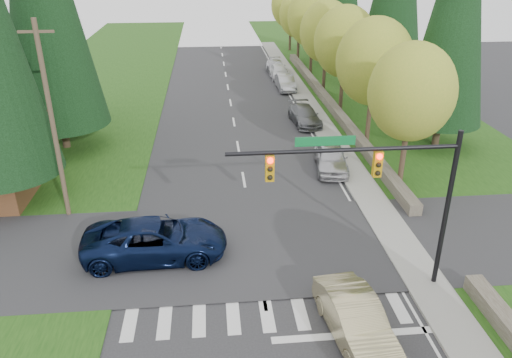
{
  "coord_description": "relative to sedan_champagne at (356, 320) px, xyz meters",
  "views": [
    {
      "loc": [
        -1.86,
        -11.85,
        12.88
      ],
      "look_at": [
        0.19,
        9.57,
        2.8
      ],
      "focal_mm": 35.0,
      "sensor_mm": 36.0,
      "label": 1
    }
  ],
  "objects": [
    {
      "name": "conifer_e_a",
      "position": [
        10.99,
        18.3,
        9.0
      ],
      "size": [
        5.44,
        5.44,
        17.8
      ],
      "color": "#38281C",
      "rests_on": "ground"
    },
    {
      "name": "sedan_champagne",
      "position": [
        0.0,
        0.0,
        0.0
      ],
      "size": [
        2.27,
        5.0,
        1.59
      ],
      "primitive_type": "imported",
      "rotation": [
        0.0,
        0.0,
        0.13
      ],
      "color": "tan",
      "rests_on": "ground"
    },
    {
      "name": "decid_tree_6",
      "position": [
        6.19,
        54.3,
        5.07
      ],
      "size": [
        5.2,
        5.2,
        8.86
      ],
      "color": "#38281C",
      "rests_on": "ground"
    },
    {
      "name": "parked_car_c",
      "position": [
        2.59,
        34.22,
        -0.07
      ],
      "size": [
        1.64,
        4.43,
        1.45
      ],
      "primitive_type": "imported",
      "rotation": [
        0.0,
        0.0,
        0.03
      ],
      "color": "#A8A9AD",
      "rests_on": "ground"
    },
    {
      "name": "parked_car_d",
      "position": [
        2.59,
        38.97,
        -0.05
      ],
      "size": [
        1.86,
        4.41,
        1.49
      ],
      "primitive_type": "imported",
      "rotation": [
        0.0,
        0.0,
        0.02
      ],
      "color": "white",
      "rests_on": "ground"
    },
    {
      "name": "decid_tree_5",
      "position": [
        6.09,
        47.3,
        4.74
      ],
      "size": [
        4.8,
        4.8,
        8.3
      ],
      "color": "#38281C",
      "rests_on": "ground"
    },
    {
      "name": "grass_west",
      "position": [
        -16.01,
        18.3,
        -0.76
      ],
      "size": [
        14.0,
        110.0,
        0.06
      ],
      "primitive_type": "cube",
      "color": "#1B4312",
      "rests_on": "ground"
    },
    {
      "name": "decid_tree_4",
      "position": [
        6.29,
        40.3,
        5.27
      ],
      "size": [
        5.4,
        5.4,
        9.18
      ],
      "color": "#38281C",
      "rests_on": "ground"
    },
    {
      "name": "cross_street",
      "position": [
        -3.01,
        6.3,
        -0.79
      ],
      "size": [
        120.0,
        8.0,
        0.1
      ],
      "primitive_type": "cube",
      "color": "#28282B",
      "rests_on": "ground"
    },
    {
      "name": "traffic_signal",
      "position": [
        1.36,
        2.8,
        4.19
      ],
      "size": [
        8.7,
        0.37,
        6.8
      ],
      "color": "black",
      "rests_on": "ground"
    },
    {
      "name": "curb_east",
      "position": [
        3.04,
        20.3,
        -0.73
      ],
      "size": [
        0.2,
        80.0,
        0.13
      ],
      "primitive_type": "cube",
      "color": "gray",
      "rests_on": "ground"
    },
    {
      "name": "decid_tree_3",
      "position": [
        6.19,
        33.3,
        4.87
      ],
      "size": [
        5.0,
        5.0,
        8.55
      ],
      "color": "#38281C",
      "rests_on": "ground"
    },
    {
      "name": "stone_wall_north",
      "position": [
        5.59,
        28.3,
        -0.44
      ],
      "size": [
        0.7,
        40.0,
        0.7
      ],
      "primitive_type": "cube",
      "color": "#4C4438",
      "rests_on": "ground"
    },
    {
      "name": "decid_tree_2",
      "position": [
        6.09,
        26.3,
        5.13
      ],
      "size": [
        5.0,
        5.0,
        8.82
      ],
      "color": "#38281C",
      "rests_on": "ground"
    },
    {
      "name": "grass_east",
      "position": [
        9.99,
        18.3,
        -0.76
      ],
      "size": [
        14.0,
        110.0,
        0.06
      ],
      "primitive_type": "cube",
      "color": "#1B4312",
      "rests_on": "ground"
    },
    {
      "name": "parked_car_e",
      "position": [
        2.59,
        41.3,
        -0.09
      ],
      "size": [
        2.09,
        4.88,
        1.4
      ],
      "primitive_type": "imported",
      "rotation": [
        0.0,
        0.0,
        0.03
      ],
      "color": "#BBBBC0",
      "rests_on": "ground"
    },
    {
      "name": "suv_navy",
      "position": [
        -7.56,
        5.95,
        0.1
      ],
      "size": [
        6.5,
        3.15,
        1.78
      ],
      "primitive_type": "imported",
      "rotation": [
        0.0,
        0.0,
        1.6
      ],
      "color": "#0A1534",
      "rests_on": "ground"
    },
    {
      "name": "decid_tree_0",
      "position": [
        6.19,
        12.3,
        4.8
      ],
      "size": [
        4.8,
        4.8,
        8.37
      ],
      "color": "#38281C",
      "rests_on": "ground"
    },
    {
      "name": "parked_car_b",
      "position": [
        2.59,
        23.84,
        -0.1
      ],
      "size": [
        2.26,
        4.91,
        1.39
      ],
      "primitive_type": "imported",
      "rotation": [
        0.0,
        0.0,
        0.07
      ],
      "color": "slate",
      "rests_on": "ground"
    },
    {
      "name": "utility_pole",
      "position": [
        -12.51,
        10.3,
        4.35
      ],
      "size": [
        1.6,
        0.24,
        10.0
      ],
      "color": "#473828",
      "rests_on": "ground"
    },
    {
      "name": "decid_tree_1",
      "position": [
        6.29,
        19.3,
        5.0
      ],
      "size": [
        5.2,
        5.2,
        8.8
      ],
      "color": "#38281C",
      "rests_on": "ground"
    },
    {
      "name": "sidewalk_east",
      "position": [
        3.89,
        20.3,
        -0.73
      ],
      "size": [
        1.8,
        80.0,
        0.13
      ],
      "primitive_type": "cube",
      "color": "gray",
      "rests_on": "ground"
    },
    {
      "name": "parked_car_a",
      "position": [
        2.59,
        14.84,
        0.01
      ],
      "size": [
        2.49,
        4.94,
        1.62
      ],
      "primitive_type": "imported",
      "rotation": [
        0.0,
        0.0,
        -0.13
      ],
      "color": "#BBBAC0",
      "rests_on": "ground"
    }
  ]
}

